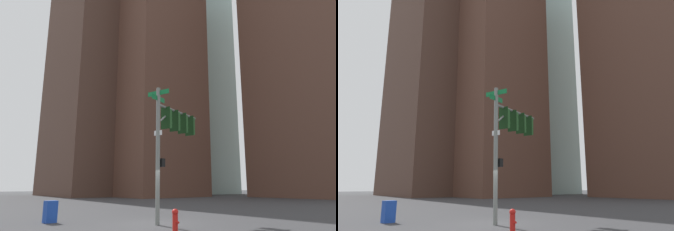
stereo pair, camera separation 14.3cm
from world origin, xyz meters
The scene contains 8 objects.
ground_plane centered at (0.00, 0.00, 0.00)m, with size 200.00×200.00×0.00m, color #38383A.
signal_pole_assembly centered at (0.03, 1.18, 4.67)m, with size 1.87×4.25×6.61m.
fire_hydrant centered at (2.51, -0.86, 0.47)m, with size 0.34×0.26×0.87m.
newspaper_box centered at (-3.60, -3.75, 0.53)m, with size 0.44×0.56×1.05m, color #193FA5.
building_brick_nearside centered at (-33.80, 22.86, 23.52)m, with size 19.45×14.03×47.04m, color brown.
building_brick_midblock centered at (-42.17, 18.64, 21.33)m, with size 19.18×19.24×42.67m, color #4C3328.
building_glass_tower centered at (-48.52, 32.84, 38.80)m, with size 32.77×30.76×77.60m, color #9EC6C1.
building_brick_farside centered at (-9.48, 43.37, 25.12)m, with size 20.56×19.48×50.23m, color brown.
Camera 1 is at (12.31, -9.19, 1.76)m, focal length 32.77 mm.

